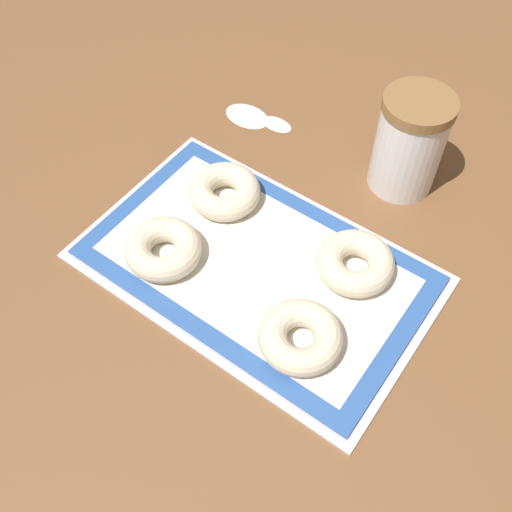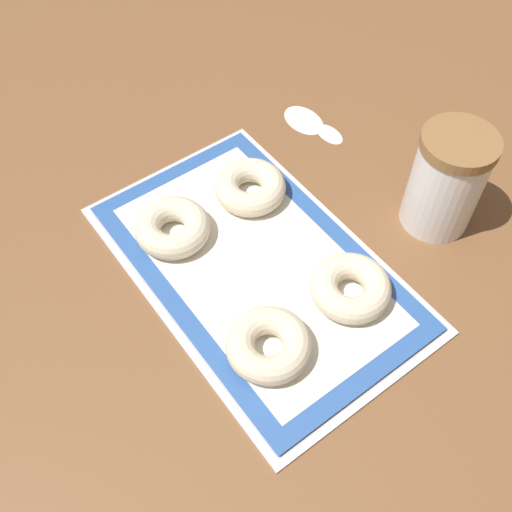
% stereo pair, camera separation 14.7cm
% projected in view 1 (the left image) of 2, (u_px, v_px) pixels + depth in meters
% --- Properties ---
extents(ground_plane, '(2.80, 2.80, 0.00)m').
position_uv_depth(ground_plane, '(241.00, 268.00, 0.84)').
color(ground_plane, brown).
extents(baking_tray, '(0.48, 0.30, 0.01)m').
position_uv_depth(baking_tray, '(256.00, 267.00, 0.84)').
color(baking_tray, silver).
rests_on(baking_tray, ground_plane).
extents(baking_mat, '(0.46, 0.28, 0.00)m').
position_uv_depth(baking_mat, '(256.00, 265.00, 0.84)').
color(baking_mat, '#2D569E').
rests_on(baking_mat, baking_tray).
extents(bagel_front_left, '(0.11, 0.11, 0.04)m').
position_uv_depth(bagel_front_left, '(163.00, 249.00, 0.83)').
color(bagel_front_left, beige).
rests_on(bagel_front_left, baking_mat).
extents(bagel_front_right, '(0.11, 0.11, 0.04)m').
position_uv_depth(bagel_front_right, '(301.00, 337.00, 0.75)').
color(bagel_front_right, beige).
rests_on(bagel_front_right, baking_mat).
extents(bagel_back_left, '(0.11, 0.11, 0.04)m').
position_uv_depth(bagel_back_left, '(225.00, 191.00, 0.89)').
color(bagel_back_left, beige).
rests_on(bagel_back_left, baking_mat).
extents(bagel_back_right, '(0.11, 0.11, 0.04)m').
position_uv_depth(bagel_back_right, '(355.00, 263.00, 0.81)').
color(bagel_back_right, beige).
rests_on(bagel_back_right, baking_mat).
extents(flour_canister, '(0.10, 0.10, 0.16)m').
position_uv_depth(flour_canister, '(409.00, 143.00, 0.88)').
color(flour_canister, white).
rests_on(flour_canister, ground_plane).
extents(flour_patch_near, '(0.06, 0.03, 0.00)m').
position_uv_depth(flour_patch_near, '(277.00, 124.00, 1.02)').
color(flour_patch_near, white).
rests_on(flour_patch_near, ground_plane).
extents(flour_patch_far, '(0.08, 0.06, 0.00)m').
position_uv_depth(flour_patch_far, '(247.00, 116.00, 1.03)').
color(flour_patch_far, white).
rests_on(flour_patch_far, ground_plane).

